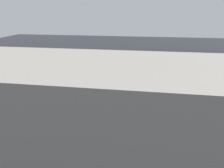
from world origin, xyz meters
TOP-DOWN VIEW (x-y plane):
  - ground_plane at (0.00, 0.00)m, footprint 60.00×60.00m
  - kerb_strip at (0.00, 4.20)m, footprint 24.00×3.20m
  - moving_hatchback at (-1.43, 0.12)m, footprint 4.16×2.45m
  - fire_hydrant at (3.18, 2.59)m, footprint 0.42×0.31m
  - pedestrian at (3.80, 2.91)m, footprint 0.38×0.52m
  - metal_railing at (-0.30, 5.10)m, footprint 8.10×0.04m
  - sign_post at (3.11, 4.00)m, footprint 0.07×0.44m
  - building_block at (-2.04, 9.95)m, footprint 11.85×2.40m

SIDE VIEW (x-z plane):
  - ground_plane at x=0.00m, z-range 0.00..0.00m
  - kerb_strip at x=0.00m, z-range 0.00..0.04m
  - fire_hydrant at x=3.18m, z-range 0.00..0.80m
  - metal_railing at x=-0.30m, z-range 0.21..1.26m
  - pedestrian at x=3.80m, z-range 0.15..1.77m
  - moving_hatchback at x=-1.43m, z-range 0.00..2.06m
  - sign_post at x=3.11m, z-range 0.38..2.78m
  - building_block at x=-2.04m, z-range 0.00..4.92m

